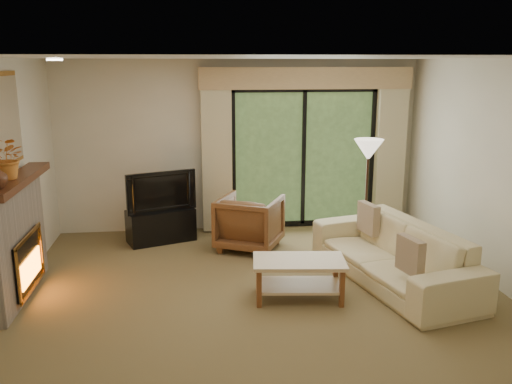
{
  "coord_description": "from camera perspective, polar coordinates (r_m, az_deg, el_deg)",
  "views": [
    {
      "loc": [
        -0.72,
        -5.71,
        2.56
      ],
      "look_at": [
        0.0,
        0.3,
        1.1
      ],
      "focal_mm": 38.0,
      "sensor_mm": 36.0,
      "label": 1
    }
  ],
  "objects": [
    {
      "name": "floor",
      "position": [
        6.3,
        0.33,
        -10.42
      ],
      "size": [
        5.5,
        5.5,
        0.0
      ],
      "primitive_type": "plane",
      "color": "brown",
      "rests_on": "ground"
    },
    {
      "name": "ceiling",
      "position": [
        5.75,
        0.37,
        13.97
      ],
      "size": [
        5.5,
        5.5,
        0.0
      ],
      "primitive_type": "plane",
      "rotation": [
        3.14,
        0.0,
        0.0
      ],
      "color": "silver",
      "rests_on": "ground"
    },
    {
      "name": "wall_back",
      "position": [
        8.33,
        -1.81,
        4.87
      ],
      "size": [
        5.0,
        0.0,
        5.0
      ],
      "primitive_type": "plane",
      "rotation": [
        1.57,
        0.0,
        0.0
      ],
      "color": "beige",
      "rests_on": "ground"
    },
    {
      "name": "wall_front",
      "position": [
        3.52,
        5.49,
        -7.49
      ],
      "size": [
        5.0,
        0.0,
        5.0
      ],
      "primitive_type": "plane",
      "rotation": [
        -1.57,
        0.0,
        0.0
      ],
      "color": "beige",
      "rests_on": "ground"
    },
    {
      "name": "wall_right",
      "position": [
        6.8,
        24.03,
        1.7
      ],
      "size": [
        0.0,
        5.0,
        5.0
      ],
      "primitive_type": "plane",
      "rotation": [
        1.57,
        0.0,
        -1.57
      ],
      "color": "beige",
      "rests_on": "ground"
    },
    {
      "name": "fireplace",
      "position": [
        6.48,
        -23.71,
        -4.43
      ],
      "size": [
        0.24,
        1.7,
        1.37
      ],
      "primitive_type": null,
      "color": "slate",
      "rests_on": "floor"
    },
    {
      "name": "sliding_door",
      "position": [
        8.46,
        5.0,
        3.59
      ],
      "size": [
        2.26,
        0.1,
        2.16
      ],
      "primitive_type": null,
      "color": "black",
      "rests_on": "floor"
    },
    {
      "name": "curtain_left",
      "position": [
        8.17,
        -4.16,
        3.95
      ],
      "size": [
        0.45,
        0.18,
        2.35
      ],
      "primitive_type": "cube",
      "color": "#C1B389",
      "rests_on": "floor"
    },
    {
      "name": "curtain_right",
      "position": [
        8.72,
        13.91,
        4.2
      ],
      "size": [
        0.45,
        0.18,
        2.35
      ],
      "primitive_type": "cube",
      "color": "#C1B389",
      "rests_on": "floor"
    },
    {
      "name": "cornice",
      "position": [
        8.25,
        5.31,
        11.85
      ],
      "size": [
        3.2,
        0.24,
        0.32
      ],
      "primitive_type": "cube",
      "color": "tan",
      "rests_on": "wall_back"
    },
    {
      "name": "media_console",
      "position": [
        8.02,
        -9.98,
        -3.49
      ],
      "size": [
        1.03,
        0.73,
        0.47
      ],
      "primitive_type": "cube",
      "rotation": [
        0.0,
        0.0,
        0.35
      ],
      "color": "black",
      "rests_on": "floor"
    },
    {
      "name": "tv",
      "position": [
        7.88,
        -10.13,
        0.18
      ],
      "size": [
        0.99,
        0.47,
        0.58
      ],
      "primitive_type": "imported",
      "rotation": [
        0.0,
        0.0,
        0.35
      ],
      "color": "black",
      "rests_on": "media_console"
    },
    {
      "name": "armchair",
      "position": [
        7.56,
        -0.68,
        -3.22
      ],
      "size": [
        1.08,
        1.09,
        0.75
      ],
      "primitive_type": "imported",
      "rotation": [
        0.0,
        0.0,
        2.69
      ],
      "color": "brown",
      "rests_on": "floor"
    },
    {
      "name": "sofa",
      "position": [
        6.65,
        14.18,
        -6.3
      ],
      "size": [
        1.46,
        2.54,
        0.7
      ],
      "primitive_type": "imported",
      "rotation": [
        0.0,
        0.0,
        -1.34
      ],
      "color": "beige",
      "rests_on": "floor"
    },
    {
      "name": "pillow_near",
      "position": [
        5.94,
        15.93,
        -6.43
      ],
      "size": [
        0.19,
        0.39,
        0.38
      ],
      "primitive_type": "cube",
      "rotation": [
        0.0,
        0.0,
        0.23
      ],
      "color": "brown",
      "rests_on": "sofa"
    },
    {
      "name": "pillow_far",
      "position": [
        7.16,
        11.74,
        -2.73
      ],
      "size": [
        0.19,
        0.41,
        0.39
      ],
      "primitive_type": "cube",
      "rotation": [
        0.0,
        0.0,
        0.23
      ],
      "color": "brown",
      "rests_on": "sofa"
    },
    {
      "name": "coffee_table",
      "position": [
        6.06,
        4.52,
        -9.11
      ],
      "size": [
        1.06,
        0.66,
        0.45
      ],
      "primitive_type": null,
      "rotation": [
        0.0,
        0.0,
        -0.11
      ],
      "color": "tan",
      "rests_on": "floor"
    },
    {
      "name": "floor_lamp",
      "position": [
        7.78,
        11.55,
        -0.09
      ],
      "size": [
        0.48,
        0.48,
        1.52
      ],
      "primitive_type": null,
      "rotation": [
        0.0,
        0.0,
        -0.19
      ],
      "color": "beige",
      "rests_on": "floor"
    },
    {
      "name": "branches",
      "position": [
        6.15,
        -24.68,
        3.27
      ],
      "size": [
        0.47,
        0.43,
        0.44
      ],
      "primitive_type": "imported",
      "rotation": [
        0.0,
        0.0,
        -0.24
      ],
      "color": "orange",
      "rests_on": "fireplace"
    }
  ]
}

